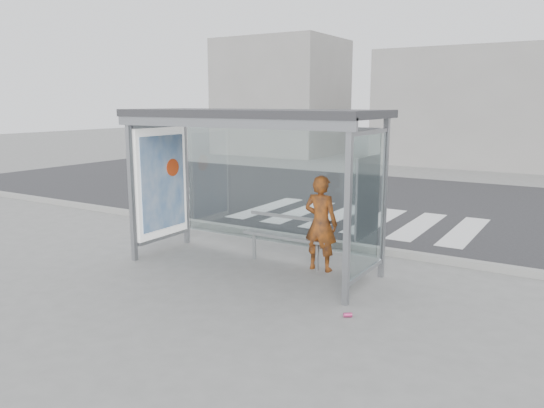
{
  "coord_description": "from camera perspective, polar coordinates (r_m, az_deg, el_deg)",
  "views": [
    {
      "loc": [
        4.72,
        -7.09,
        2.73
      ],
      "look_at": [
        0.27,
        0.2,
        1.09
      ],
      "focal_mm": 35.0,
      "sensor_mm": 36.0,
      "label": 1
    }
  ],
  "objects": [
    {
      "name": "bus_shelter",
      "position": [
        8.81,
        -4.08,
        5.99
      ],
      "size": [
        4.25,
        1.65,
        2.62
      ],
      "color": "gray",
      "rests_on": "ground"
    },
    {
      "name": "curb",
      "position": [
        10.54,
        3.69,
        -3.82
      ],
      "size": [
        30.0,
        0.18,
        0.12
      ],
      "primitive_type": "cube",
      "color": "gray",
      "rests_on": "ground"
    },
    {
      "name": "crosswalk",
      "position": [
        12.81,
        9.02,
        -1.56
      ],
      "size": [
        5.55,
        3.0,
        0.0
      ],
      "color": "silver",
      "rests_on": "ground"
    },
    {
      "name": "building_center",
      "position": [
        25.53,
        21.06,
        9.65
      ],
      "size": [
        8.0,
        5.0,
        5.0
      ],
      "primitive_type": "cube",
      "color": "gray",
      "rests_on": "ground"
    },
    {
      "name": "person",
      "position": [
        8.68,
        5.26,
        -2.07
      ],
      "size": [
        0.58,
        0.38,
        1.58
      ],
      "primitive_type": "imported",
      "rotation": [
        0.0,
        0.0,
        3.13
      ],
      "color": "#C85C12",
      "rests_on": "ground"
    },
    {
      "name": "road",
      "position": [
        15.1,
        12.66,
        0.21
      ],
      "size": [
        30.0,
        10.0,
        0.01
      ],
      "primitive_type": "cube",
      "color": "#232325",
      "rests_on": "ground"
    },
    {
      "name": "ground",
      "position": [
        8.94,
        -2.19,
        -6.9
      ],
      "size": [
        80.0,
        80.0,
        0.0
      ],
      "primitive_type": "plane",
      "color": "slate",
      "rests_on": "ground"
    },
    {
      "name": "soda_can",
      "position": [
        7.05,
        8.14,
        -11.73
      ],
      "size": [
        0.13,
        0.12,
        0.06
      ],
      "primitive_type": "cylinder",
      "rotation": [
        0.0,
        1.57,
        0.65
      ],
      "color": "#D73F7E",
      "rests_on": "ground"
    },
    {
      "name": "bench",
      "position": [
        9.03,
        1.46,
        -3.47
      ],
      "size": [
        1.59,
        0.31,
        0.82
      ],
      "color": "gray",
      "rests_on": "ground"
    },
    {
      "name": "building_left",
      "position": [
        29.09,
        1.02,
        11.41
      ],
      "size": [
        6.0,
        5.0,
        6.0
      ],
      "primitive_type": "cube",
      "color": "gray",
      "rests_on": "ground"
    }
  ]
}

